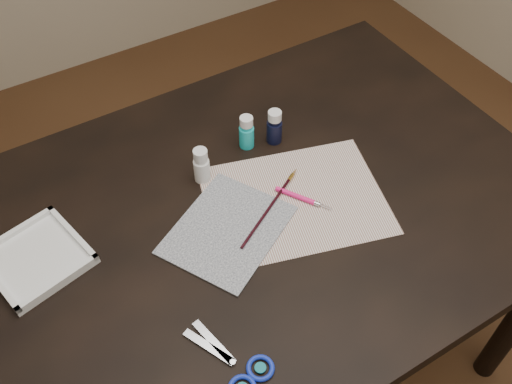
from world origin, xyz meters
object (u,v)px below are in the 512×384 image
paper (295,200)px  paint_bottle_cyan (247,132)px  palette_tray (36,258)px  canvas (227,230)px  paint_bottle_navy (274,127)px  scissors (223,359)px  paint_bottle_white (201,165)px

paper → paint_bottle_cyan: paint_bottle_cyan is taller
paper → palette_tray: 0.54m
paper → canvas: bearing=178.8°
paper → paint_bottle_cyan: size_ratio=4.44×
paint_bottle_navy → scissors: 0.56m
paper → palette_tray: palette_tray is taller
paint_bottle_cyan → palette_tray: paint_bottle_cyan is taller
canvas → paper: bearing=-1.2°
paper → palette_tray: (-0.53, 0.13, 0.01)m
canvas → paint_bottle_white: (0.02, 0.16, 0.04)m
canvas → paint_bottle_white: 0.16m
palette_tray → paint_bottle_navy: bearing=4.8°
scissors → paper: bearing=-77.5°
canvas → palette_tray: (-0.36, 0.13, 0.01)m
paper → paint_bottle_white: paint_bottle_white is taller
paint_bottle_cyan → palette_tray: bearing=-172.6°
scissors → palette_tray: size_ratio=1.09×
palette_tray → paint_bottle_cyan: bearing=7.4°
paint_bottle_white → scissors: paint_bottle_white is taller
paint_bottle_cyan → scissors: size_ratio=0.45×
paint_bottle_cyan → paint_bottle_navy: (0.06, -0.02, 0.00)m
paint_bottle_cyan → paint_bottle_navy: bearing=-16.7°
canvas → palette_tray: 0.38m
canvas → scissors: size_ratio=1.30×
canvas → palette_tray: palette_tray is taller
paper → paint_bottle_navy: paint_bottle_navy is taller
paint_bottle_cyan → paint_bottle_navy: 0.07m
scissors → palette_tray: (-0.21, 0.37, 0.01)m
paint_bottle_white → paint_bottle_navy: 0.20m
canvas → paint_bottle_navy: (0.23, 0.18, 0.04)m
paint_bottle_navy → paper: bearing=-108.6°
canvas → paint_bottle_navy: bearing=38.2°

